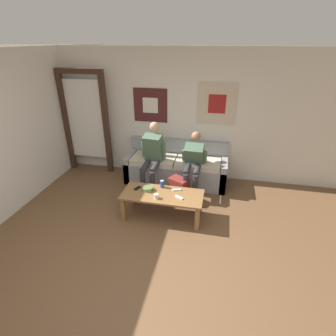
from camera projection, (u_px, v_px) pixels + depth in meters
The scene contains 14 objects.
ground_plane at pixel (132, 278), 3.23m from camera, with size 18.00×18.00×0.00m, color brown.
wall_back at pixel (176, 116), 5.24m from camera, with size 10.00×0.07×2.55m.
door_frame at pixel (85, 117), 5.43m from camera, with size 1.00×0.10×2.15m.
couch at pixel (176, 168), 5.34m from camera, with size 2.01×0.72×0.82m.
coffee_table at pixel (162, 198), 4.22m from camera, with size 1.30×0.56×0.43m.
person_seated_adult at pixel (152, 155), 4.92m from camera, with size 0.47×0.85×1.28m.
person_seated_teen at pixel (193, 162), 4.82m from camera, with size 0.47×0.92×1.11m.
backpack at pixel (178, 189), 4.75m from camera, with size 0.40×0.36×0.42m.
ceramic_bowl at pixel (148, 188), 4.27m from camera, with size 0.17×0.17×0.06m.
pillar_candle at pixel (156, 196), 4.05m from camera, with size 0.07×0.07×0.09m.
drink_can_blue at pixel (162, 184), 4.34m from camera, with size 0.07×0.07×0.12m.
game_controller_near_left at pixel (179, 197), 4.07m from camera, with size 0.14×0.10×0.03m.
game_controller_near_right at pixel (177, 190), 4.27m from camera, with size 0.15×0.08×0.03m.
cell_phone at pixel (137, 188), 4.33m from camera, with size 0.12×0.15×0.01m.
Camera 1 is at (0.92, -2.15, 2.66)m, focal length 28.00 mm.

